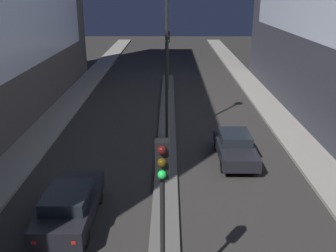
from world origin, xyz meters
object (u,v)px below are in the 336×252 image
street_lamp (167,12)px  car_left_lane (70,205)px  traffic_light_near (162,192)px  car_right_lane (235,147)px  traffic_light_mid (168,47)px

street_lamp → car_left_lane: size_ratio=2.26×
traffic_light_near → car_left_lane: size_ratio=1.13×
street_lamp → car_right_lane: size_ratio=2.36×
traffic_light_near → traffic_light_mid: size_ratio=1.00×
car_left_lane → street_lamp: bearing=67.2°
traffic_light_mid → street_lamp: street_lamp is taller
street_lamp → car_right_lane: street_lamp is taller
traffic_light_near → car_right_lane: 10.50m
street_lamp → car_right_lane: bearing=-38.3°
traffic_light_mid → car_left_lane: traffic_light_mid is taller
traffic_light_mid → street_lamp: size_ratio=0.50×
traffic_light_near → car_right_lane: size_ratio=1.18×
street_lamp → car_right_lane: 7.63m
traffic_light_mid → car_left_lane: (-3.42, -18.87, -2.90)m
street_lamp → car_right_lane: (3.42, -2.71, -6.26)m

